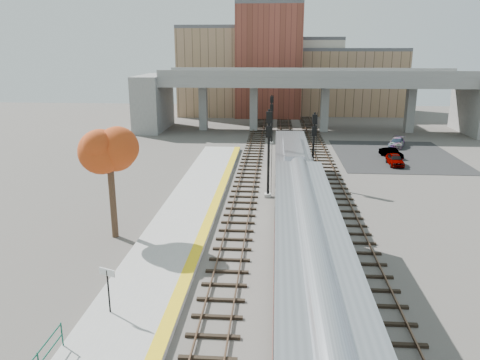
% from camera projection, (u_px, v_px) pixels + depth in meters
% --- Properties ---
extents(ground, '(160.00, 160.00, 0.00)m').
position_uv_depth(ground, '(282.00, 246.00, 30.82)').
color(ground, '#47423D').
rests_on(ground, ground).
extents(platform, '(4.50, 60.00, 0.35)m').
position_uv_depth(platform, '(173.00, 240.00, 31.29)').
color(platform, '#9E9E99').
rests_on(platform, ground).
extents(yellow_strip, '(0.70, 60.00, 0.01)m').
position_uv_depth(yellow_strip, '(201.00, 238.00, 31.11)').
color(yellow_strip, yellow).
rests_on(yellow_strip, platform).
extents(tracks, '(10.70, 95.00, 0.25)m').
position_uv_depth(tracks, '(290.00, 190.00, 42.72)').
color(tracks, black).
rests_on(tracks, ground).
extents(overpass, '(54.00, 12.00, 9.50)m').
position_uv_depth(overpass, '(312.00, 94.00, 72.07)').
color(overpass, slate).
rests_on(overpass, ground).
extents(buildings_far, '(43.00, 21.00, 20.60)m').
position_uv_depth(buildings_far, '(286.00, 73.00, 92.47)').
color(buildings_far, '#907054').
rests_on(buildings_far, ground).
extents(parking_lot, '(14.00, 18.00, 0.04)m').
position_uv_depth(parking_lot, '(395.00, 155.00, 56.67)').
color(parking_lot, black).
rests_on(parking_lot, ground).
extents(locomotive, '(3.02, 19.05, 4.10)m').
position_uv_depth(locomotive, '(292.00, 167.00, 41.80)').
color(locomotive, '#A8AAB2').
rests_on(locomotive, ground).
extents(coach, '(3.03, 25.00, 5.00)m').
position_uv_depth(coach, '(309.00, 285.00, 19.97)').
color(coach, '#A8AAB2').
rests_on(coach, ground).
extents(signal_mast_near, '(0.60, 0.64, 7.66)m').
position_uv_depth(signal_mast_near, '(269.00, 153.00, 39.78)').
color(signal_mast_near, '#9E9E99').
rests_on(signal_mast_near, ground).
extents(signal_mast_mid, '(0.60, 0.64, 6.90)m').
position_uv_depth(signal_mast_mid, '(313.00, 150.00, 43.49)').
color(signal_mast_mid, '#9E9E99').
rests_on(signal_mast_mid, ground).
extents(signal_mast_far, '(0.60, 0.64, 6.58)m').
position_uv_depth(signal_mast_far, '(271.00, 121.00, 62.61)').
color(signal_mast_far, '#9E9E99').
rests_on(signal_mast_far, ground).
extents(station_sign, '(0.86, 0.37, 2.27)m').
position_uv_depth(station_sign, '(108.00, 281.00, 21.98)').
color(station_sign, black).
rests_on(station_sign, platform).
extents(tree, '(3.60, 3.60, 8.18)m').
position_uv_depth(tree, '(109.00, 151.00, 30.65)').
color(tree, '#382619').
rests_on(tree, ground).
extents(car_a, '(1.55, 3.76, 1.27)m').
position_uv_depth(car_a, '(395.00, 160.00, 51.71)').
color(car_a, '#99999E').
rests_on(car_a, parking_lot).
extents(car_b, '(2.42, 3.57, 1.11)m').
position_uv_depth(car_b, '(391.00, 153.00, 55.38)').
color(car_b, '#99999E').
rests_on(car_b, parking_lot).
extents(car_c, '(3.08, 4.49, 1.21)m').
position_uv_depth(car_c, '(397.00, 143.00, 61.18)').
color(car_c, '#99999E').
rests_on(car_c, parking_lot).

